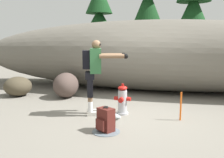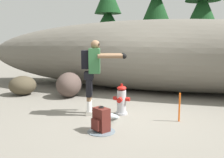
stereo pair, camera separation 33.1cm
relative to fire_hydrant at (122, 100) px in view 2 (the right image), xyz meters
The scene contains 12 objects.
ground_plane 0.36m from the fire_hydrant, ahead, with size 56.00×56.00×0.04m, color slate.
dirt_embankment 3.26m from the fire_hydrant, 88.12° to the left, with size 13.24×3.20×2.35m, color #666056.
fire_hydrant is the anchor object (origin of this frame).
hydrant_water_jet 0.81m from the fire_hydrant, 90.00° to the right, with size 0.51×1.33×0.49m.
utility_worker 0.97m from the fire_hydrant, 159.56° to the right, with size 1.04×0.72×1.67m.
spare_backpack 1.17m from the fire_hydrant, 90.80° to the right, with size 0.36×0.36×0.47m.
boulder_large 2.35m from the fire_hydrant, 149.75° to the left, with size 0.94×0.73×0.73m, color #4B3C36.
boulder_mid 3.64m from the fire_hydrant, 165.01° to the left, with size 0.81×0.82×0.59m, color #473E2E.
pine_tree_far_left 10.30m from the fire_hydrant, 112.70° to the left, with size 2.49×2.49×5.13m.
pine_tree_left 9.34m from the fire_hydrant, 95.60° to the left, with size 2.27×2.27×6.37m.
pine_tree_center 8.36m from the fire_hydrant, 78.86° to the left, with size 2.51×2.51×5.93m.
survey_stake 1.28m from the fire_hydrant, ahead, with size 0.04×0.04×0.60m, color #E55914.
Camera 2 is at (1.59, -5.28, 1.65)m, focal length 40.26 mm.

